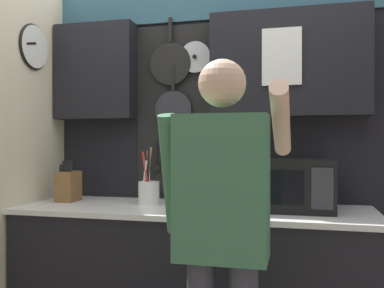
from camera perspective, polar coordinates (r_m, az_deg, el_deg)
name	(u,v)px	position (r m, az deg, el deg)	size (l,w,h in m)	color
base_cabinet_counter	(193,285)	(2.63, 0.09, -18.32)	(2.06, 0.67, 0.91)	black
back_wall_unit	(207,120)	(2.78, 2.04, 3.17)	(2.63, 0.22, 2.34)	black
microwave	(289,184)	(2.48, 12.76, -5.26)	(0.49, 0.38, 0.29)	black
knife_block	(69,186)	(2.87, -16.13, -5.36)	(0.11, 0.15, 0.27)	brown
utensil_crock	(149,191)	(2.64, -5.79, -6.24)	(0.13, 0.13, 0.35)	white
person	(223,218)	(1.81, 4.09, -9.85)	(0.54, 0.60, 1.63)	#383842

